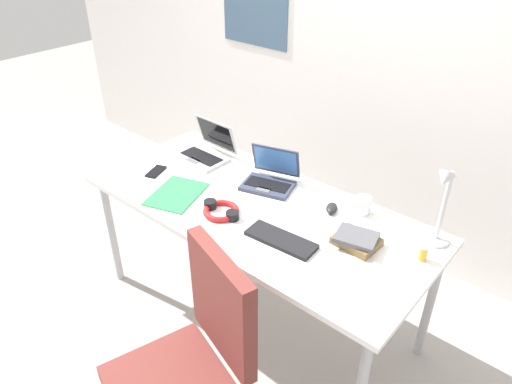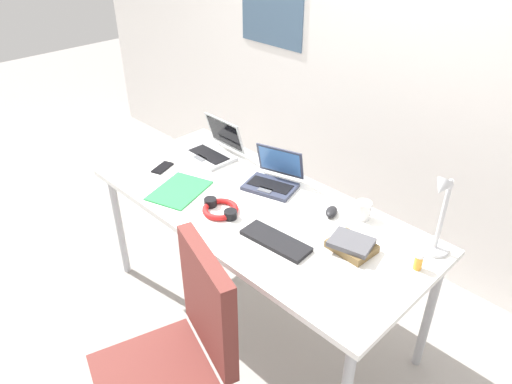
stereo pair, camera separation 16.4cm
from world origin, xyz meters
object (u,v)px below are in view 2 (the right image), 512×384
object	(u,v)px
pill_bottle	(419,261)
paper_folder_front_right	(179,190)
external_keyboard	(276,241)
office_chair	(174,375)
cell_phone	(162,168)
desk_lamp	(439,216)
book_stack	(352,245)
coffee_mug	(363,210)
computer_mouse	(332,212)
laptop_mid_desk	(273,179)
headphones	(220,209)
laptop_back_right	(214,149)

from	to	relation	value
pill_bottle	paper_folder_front_right	distance (m)	1.24
external_keyboard	office_chair	size ratio (longest dim) A/B	0.34
cell_phone	pill_bottle	xyz separation A→B (m)	(1.46, 0.26, 0.04)
desk_lamp	book_stack	xyz separation A→B (m)	(-0.26, -0.23, -0.17)
paper_folder_front_right	coffee_mug	xyz separation A→B (m)	(0.82, 0.48, 0.04)
desk_lamp	computer_mouse	bearing A→B (deg)	-171.69
paper_folder_front_right	desk_lamp	bearing A→B (deg)	21.58
desk_lamp	coffee_mug	distance (m)	0.39
laptop_mid_desk	headphones	world-z (taller)	laptop_mid_desk
book_stack	office_chair	bearing A→B (deg)	-107.57
laptop_back_right	coffee_mug	bearing A→B (deg)	5.14
laptop_back_right	office_chair	distance (m)	1.34
computer_mouse	book_stack	distance (m)	0.28
desk_lamp	computer_mouse	xyz separation A→B (m)	(-0.49, -0.07, -0.18)
external_keyboard	desk_lamp	bearing A→B (deg)	34.30
laptop_mid_desk	laptop_back_right	bearing A→B (deg)	-179.74
headphones	office_chair	distance (m)	0.79
pill_bottle	book_stack	xyz separation A→B (m)	(-0.27, -0.10, -0.01)
desk_lamp	laptop_mid_desk	distance (m)	0.89
computer_mouse	cell_phone	xyz separation A→B (m)	(-0.96, -0.32, -0.01)
book_stack	cell_phone	bearing A→B (deg)	-172.36
computer_mouse	coffee_mug	xyz separation A→B (m)	(0.12, 0.09, 0.03)
computer_mouse	pill_bottle	world-z (taller)	pill_bottle
cell_phone	office_chair	size ratio (longest dim) A/B	0.14
pill_bottle	paper_folder_front_right	size ratio (longest dim) A/B	0.25
coffee_mug	external_keyboard	bearing A→B (deg)	-110.35
paper_folder_front_right	office_chair	bearing A→B (deg)	-40.25
book_stack	office_chair	size ratio (longest dim) A/B	0.21
laptop_back_right	cell_phone	distance (m)	0.33
laptop_mid_desk	coffee_mug	bearing A→B (deg)	9.68
desk_lamp	laptop_mid_desk	xyz separation A→B (m)	(-0.87, -0.07, -0.16)
cell_phone	book_stack	size ratio (longest dim) A/B	0.66
laptop_back_right	headphones	distance (m)	0.60
pill_bottle	laptop_mid_desk	bearing A→B (deg)	176.23
pill_bottle	book_stack	distance (m)	0.28
paper_folder_front_right	laptop_back_right	bearing A→B (deg)	114.46
office_chair	desk_lamp	bearing A→B (deg)	63.67
desk_lamp	headphones	size ratio (longest dim) A/B	1.87
external_keyboard	book_stack	bearing A→B (deg)	31.58
laptop_mid_desk	pill_bottle	distance (m)	0.89
paper_folder_front_right	pill_bottle	bearing A→B (deg)	15.76
coffee_mug	office_chair	world-z (taller)	office_chair
pill_bottle	coffee_mug	xyz separation A→B (m)	(-0.37, 0.15, 0.00)
laptop_back_right	computer_mouse	size ratio (longest dim) A/B	3.10
desk_lamp	cell_phone	xyz separation A→B (m)	(-1.45, -0.39, -0.19)
headphones	laptop_back_right	bearing A→B (deg)	142.51
computer_mouse	cell_phone	size ratio (longest dim) A/B	0.71
laptop_mid_desk	office_chair	bearing A→B (deg)	-69.28
desk_lamp	book_stack	bearing A→B (deg)	-138.45
book_stack	external_keyboard	bearing A→B (deg)	-143.82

